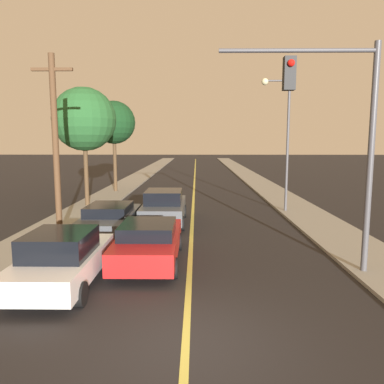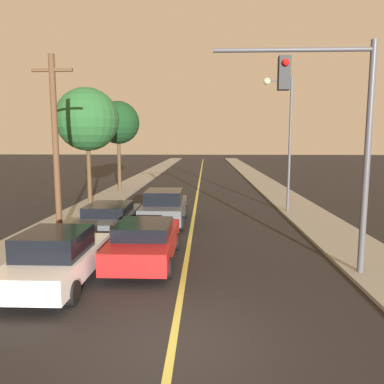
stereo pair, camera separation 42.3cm
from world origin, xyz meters
name	(u,v)px [view 1 (the left image)]	position (x,y,z in m)	size (l,w,h in m)	color
ground_plane	(186,344)	(0.00, 0.00, 0.00)	(200.00, 200.00, 0.00)	black
road_surface	(195,175)	(0.00, 36.00, 0.01)	(9.47, 80.00, 0.01)	black
sidewalk_left	(143,175)	(-5.98, 36.00, 0.06)	(2.50, 80.00, 0.12)	gray
sidewalk_right	(247,175)	(5.98, 36.00, 0.06)	(2.50, 80.00, 0.12)	gray
car_near_lane_front	(149,241)	(-1.33, 4.90, 0.71)	(2.00, 4.56, 1.35)	red
car_near_lane_second	(164,207)	(-1.33, 10.63, 0.81)	(2.00, 4.63, 1.62)	#474C51
car_outer_lane_front	(62,259)	(-3.41, 2.92, 0.76)	(1.96, 4.24, 1.52)	white
car_outer_lane_second	(110,218)	(-3.41, 8.54, 0.69)	(2.03, 4.80, 1.30)	#474C51
traffic_signal_mast	(339,121)	(4.18, 3.91, 4.47)	(4.41, 0.42, 6.48)	#47474C
streetlamp_right	(282,127)	(4.74, 13.48, 4.63)	(1.55, 0.36, 7.06)	#47474C
utility_pole_left	(55,143)	(-5.33, 7.96, 3.82)	(1.60, 0.24, 7.09)	#513823
tree_left_near	(114,123)	(-5.97, 21.44, 5.24)	(3.18, 3.18, 6.73)	#4C3823
tree_left_far	(84,119)	(-6.27, 15.03, 5.12)	(3.64, 3.64, 6.84)	#4C3823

